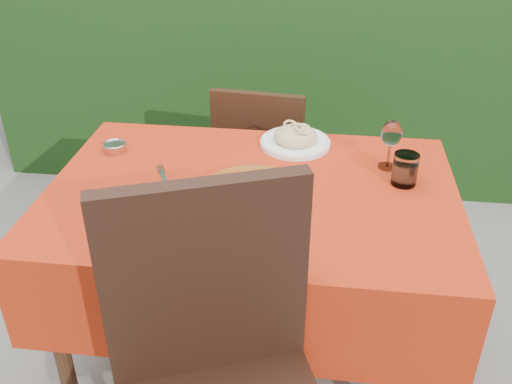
# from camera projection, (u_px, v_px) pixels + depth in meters

# --- Properties ---
(ground) EXTENTS (60.00, 60.00, 0.00)m
(ground) POSITION_uv_depth(u_px,v_px,m) (252.00, 361.00, 2.14)
(ground) COLOR slate
(ground) RESTS_ON ground
(hedge) EXTENTS (3.20, 0.55, 1.78)m
(hedge) POSITION_uv_depth(u_px,v_px,m) (290.00, 13.00, 2.99)
(hedge) COLOR black
(hedge) RESTS_ON ground
(dining_table) EXTENTS (1.26, 0.86, 0.75)m
(dining_table) POSITION_uv_depth(u_px,v_px,m) (252.00, 229.00, 1.83)
(dining_table) COLOR #442515
(dining_table) RESTS_ON ground
(chair_near) EXTENTS (0.62, 0.62, 1.06)m
(chair_near) POSITION_uv_depth(u_px,v_px,m) (218.00, 378.00, 1.30)
(chair_near) COLOR black
(chair_near) RESTS_ON ground
(chair_far) EXTENTS (0.41, 0.41, 0.84)m
(chair_far) POSITION_uv_depth(u_px,v_px,m) (262.00, 163.00, 2.47)
(chair_far) COLOR black
(chair_far) RESTS_ON ground
(pizza_plate) EXTENTS (0.36, 0.36, 0.06)m
(pizza_plate) POSITION_uv_depth(u_px,v_px,m) (253.00, 196.00, 1.66)
(pizza_plate) COLOR silver
(pizza_plate) RESTS_ON dining_table
(pasta_plate) EXTENTS (0.25, 0.25, 0.07)m
(pasta_plate) POSITION_uv_depth(u_px,v_px,m) (295.00, 139.00, 2.00)
(pasta_plate) COLOR white
(pasta_plate) RESTS_ON dining_table
(water_glass) EXTENTS (0.08, 0.08, 0.10)m
(water_glass) POSITION_uv_depth(u_px,v_px,m) (405.00, 171.00, 1.76)
(water_glass) COLOR silver
(water_glass) RESTS_ON dining_table
(wine_glass) EXTENTS (0.07, 0.07, 0.17)m
(wine_glass) POSITION_uv_depth(u_px,v_px,m) (391.00, 135.00, 1.81)
(wine_glass) COLOR silver
(wine_glass) RESTS_ON dining_table
(fork) EXTENTS (0.10, 0.19, 0.01)m
(fork) POSITION_uv_depth(u_px,v_px,m) (165.00, 181.00, 1.79)
(fork) COLOR #B4B4BB
(fork) RESTS_ON dining_table
(steel_ramekin) EXTENTS (0.07, 0.07, 0.03)m
(steel_ramekin) POSITION_uv_depth(u_px,v_px,m) (115.00, 148.00, 1.97)
(steel_ramekin) COLOR #B6B6BE
(steel_ramekin) RESTS_ON dining_table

